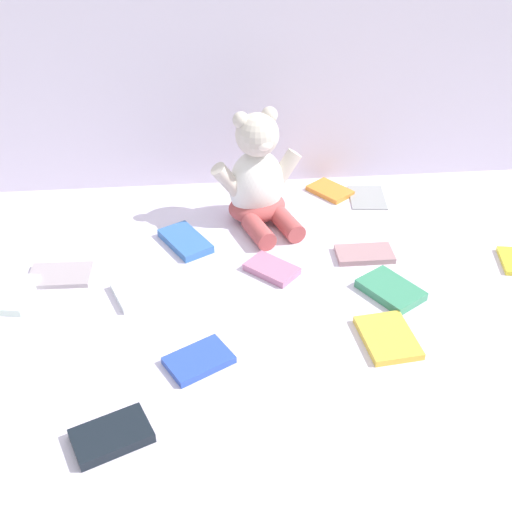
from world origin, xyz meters
The scene contains 15 objects.
ground_plane centered at (0.00, 0.00, 0.00)m, with size 3.20×3.20×0.00m, color silver.
backdrop_drape centered at (0.00, 0.42, 0.38)m, with size 1.65×0.03×0.77m, color silver.
teddy_bear centered at (0.05, 0.20, 0.11)m, with size 0.24×0.24×0.28m.
book_case_0 centered at (0.06, -0.02, 0.01)m, with size 0.07×0.11×0.02m, color #BB7095.
book_case_2 centered at (-0.41, 0.00, 0.01)m, with size 0.09×0.13×0.01m, color #A3979E.
book_case_3 centered at (-0.51, -0.06, 0.01)m, with size 0.09×0.12×0.02m, color white.
book_case_4 centered at (0.34, 0.28, 0.00)m, with size 0.09×0.12×0.01m, color #959999.
book_case_5 centered at (0.25, 0.32, 0.01)m, with size 0.07×0.11×0.01m, color orange.
book_case_6 centered at (0.25, -0.27, 0.01)m, with size 0.10×0.13×0.01m, color yellow.
book_case_7 centered at (-0.11, -0.29, 0.01)m, with size 0.08×0.12×0.01m, color blue.
book_case_8 centered at (-0.23, -0.08, 0.01)m, with size 0.10×0.10×0.02m, color white.
book_case_9 centered at (-0.14, 0.10, 0.01)m, with size 0.08×0.14×0.02m, color #3467B1.
book_case_10 centered at (-0.26, -0.46, 0.01)m, with size 0.08×0.12×0.02m, color black.
book_case_11 centered at (0.28, 0.02, 0.01)m, with size 0.07×0.13×0.01m, color #A47A7F.
book_case_12 centered at (0.30, -0.12, 0.01)m, with size 0.09×0.13×0.02m, color #3B8D65.
Camera 1 is at (-0.08, -1.15, 0.85)m, focal length 44.48 mm.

